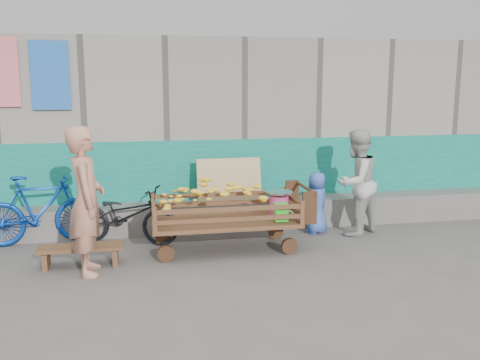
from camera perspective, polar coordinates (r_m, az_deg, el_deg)
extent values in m
plane|color=#56544F|center=(6.34, -0.36, -11.01)|extent=(80.00, 80.00, 0.00)
cube|color=gray|center=(9.98, -4.72, 5.79)|extent=(12.00, 3.00, 3.00)
cube|color=#067876|center=(8.60, -3.53, -0.36)|extent=(12.00, 0.03, 1.40)
cube|color=#5A5854|center=(8.48, -3.28, -3.81)|extent=(12.00, 0.50, 0.45)
cube|color=tan|center=(8.27, -1.15, -0.08)|extent=(1.00, 0.19, 0.68)
cube|color=blue|center=(8.44, -19.59, 10.46)|extent=(0.55, 0.03, 1.00)
cube|color=brown|center=(7.43, -1.67, -4.34)|extent=(2.00, 1.00, 0.06)
cylinder|color=#382714|center=(7.08, -7.91, -7.78)|extent=(0.22, 0.07, 0.22)
cube|color=brown|center=(6.84, -9.09, -4.19)|extent=(0.06, 0.06, 0.31)
cylinder|color=#382714|center=(7.78, -8.21, -6.09)|extent=(0.22, 0.07, 0.22)
cube|color=brown|center=(7.75, -9.33, -2.45)|extent=(0.06, 0.06, 0.31)
cylinder|color=#382714|center=(7.35, 5.30, -7.04)|extent=(0.22, 0.07, 0.22)
cube|color=brown|center=(7.16, 6.62, -3.46)|extent=(0.06, 0.06, 0.31)
cylinder|color=#382714|center=(8.03, 3.83, -5.49)|extent=(0.22, 0.07, 0.22)
cube|color=brown|center=(8.03, 4.62, -1.88)|extent=(0.06, 0.06, 0.31)
cube|color=brown|center=(6.95, -1.05, -4.21)|extent=(1.94, 0.04, 0.06)
cube|color=brown|center=(6.91, -1.06, -3.14)|extent=(1.94, 0.04, 0.06)
cube|color=brown|center=(7.84, -2.23, -2.49)|extent=(1.94, 0.04, 0.06)
cube|color=brown|center=(7.81, -2.24, -1.54)|extent=(1.94, 0.04, 0.06)
cube|color=brown|center=(7.31, -9.21, -3.61)|extent=(0.04, 0.94, 0.06)
cube|color=brown|center=(7.28, -9.24, -2.58)|extent=(0.04, 0.94, 0.06)
cube|color=brown|center=(7.61, 5.55, -2.95)|extent=(0.04, 0.94, 0.06)
cube|color=brown|center=(7.58, 5.57, -1.97)|extent=(0.04, 0.94, 0.06)
cylinder|color=#382714|center=(7.60, 7.04, -0.84)|extent=(0.04, 0.89, 0.04)
cube|color=#382714|center=(8.00, 5.57, -1.61)|extent=(0.20, 0.04, 0.45)
cube|color=#382714|center=(7.24, 7.42, -2.96)|extent=(0.20, 0.04, 0.45)
ellipsoid|color=yellow|center=(7.35, -2.54, -2.33)|extent=(1.45, 0.78, 0.49)
cylinder|color=#F4489C|center=(7.55, 4.18, -2.78)|extent=(0.27, 0.27, 0.29)
cylinder|color=silver|center=(7.51, 4.19, -1.62)|extent=(0.03, 0.03, 0.07)
cylinder|color=silver|center=(7.50, 4.20, -1.29)|extent=(0.38, 0.38, 0.02)
cube|color=#34DC2B|center=(7.24, 4.39, -3.44)|extent=(0.18, 0.13, 0.24)
cube|color=brown|center=(7.12, -16.63, -6.91)|extent=(1.06, 0.32, 0.04)
cube|color=brown|center=(7.22, -19.96, -8.02)|extent=(0.06, 0.30, 0.21)
cube|color=brown|center=(7.13, -13.15, -7.88)|extent=(0.06, 0.30, 0.21)
imported|color=tan|center=(6.68, -16.06, -2.17)|extent=(0.47, 0.69, 1.81)
imported|color=beige|center=(8.28, 12.27, -0.24)|extent=(0.99, 0.94, 1.62)
imported|color=#3D63BA|center=(8.30, 8.18, -2.41)|extent=(0.56, 0.50, 0.96)
imported|color=black|center=(7.88, -12.11, -3.71)|extent=(1.68, 1.10, 0.83)
imported|color=#0C3BA0|center=(8.17, -20.56, -3.00)|extent=(1.72, 0.65, 1.01)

